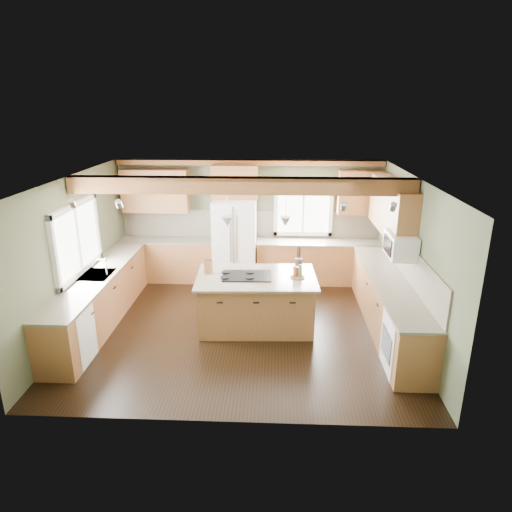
{
  "coord_description": "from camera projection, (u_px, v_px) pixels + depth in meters",
  "views": [
    {
      "loc": [
        0.57,
        -7.14,
        3.74
      ],
      "look_at": [
        0.23,
        0.3,
        1.21
      ],
      "focal_mm": 32.0,
      "sensor_mm": 36.0,
      "label": 1
    }
  ],
  "objects": [
    {
      "name": "backsplash_right",
      "position": [
        410.0,
        263.0,
        7.52
      ],
      "size": [
        0.03,
        3.7,
        0.58
      ],
      "primitive_type": "cube",
      "color": "brown",
      "rests_on": "wall_right"
    },
    {
      "name": "counter_left",
      "position": [
        97.0,
        275.0,
        7.84
      ],
      "size": [
        0.64,
        3.74,
        0.04
      ],
      "primitive_type": "cube",
      "color": "#4E4639",
      "rests_on": "base_cab_left"
    },
    {
      "name": "ceiling",
      "position": [
        240.0,
        178.0,
        7.14
      ],
      "size": [
        5.6,
        5.6,
        0.0
      ],
      "primitive_type": "plane",
      "rotation": [
        3.14,
        0.0,
        0.0
      ],
      "color": "silver",
      "rests_on": "wall_back"
    },
    {
      "name": "refrigerator",
      "position": [
        235.0,
        242.0,
        9.71
      ],
      "size": [
        0.9,
        0.74,
        1.8
      ],
      "primitive_type": "cube",
      "color": "white",
      "rests_on": "floor"
    },
    {
      "name": "pendant_right",
      "position": [
        285.0,
        222.0,
        7.44
      ],
      "size": [
        0.18,
        0.18,
        0.16
      ],
      "primitive_type": "cone",
      "rotation": [
        3.14,
        0.0,
        0.0
      ],
      "color": "#B2B2B7",
      "rests_on": "ceiling"
    },
    {
      "name": "ceiling_beam",
      "position": [
        241.0,
        186.0,
        7.26
      ],
      "size": [
        5.55,
        0.26,
        0.26
      ],
      "primitive_type": "cube",
      "color": "brown",
      "rests_on": "ceiling"
    },
    {
      "name": "utensil_crock",
      "position": [
        298.0,
        263.0,
        8.11
      ],
      "size": [
        0.17,
        0.17,
        0.18
      ],
      "primitive_type": "cylinder",
      "rotation": [
        0.0,
        0.0,
        0.34
      ],
      "color": "#49403A",
      "rests_on": "island_top"
    },
    {
      "name": "base_cab_back_left",
      "position": [
        168.0,
        260.0,
        10.0
      ],
      "size": [
        2.02,
        0.6,
        0.88
      ],
      "primitive_type": "cube",
      "color": "brown",
      "rests_on": "floor"
    },
    {
      "name": "sink",
      "position": [
        97.0,
        275.0,
        7.84
      ],
      "size": [
        0.5,
        0.65,
        0.03
      ],
      "primitive_type": "cube",
      "color": "#262628",
      "rests_on": "counter_left"
    },
    {
      "name": "pendant_left",
      "position": [
        227.0,
        222.0,
        7.44
      ],
      "size": [
        0.18,
        0.18,
        0.16
      ],
      "primitive_type": "cone",
      "rotation": [
        3.14,
        0.0,
        0.0
      ],
      "color": "#B2B2B7",
      "rests_on": "ceiling"
    },
    {
      "name": "upper_cab_back_left",
      "position": [
        155.0,
        191.0,
        9.64
      ],
      "size": [
        1.4,
        0.35,
        0.9
      ],
      "primitive_type": "cube",
      "color": "brown",
      "rests_on": "wall_back"
    },
    {
      "name": "base_cab_right",
      "position": [
        388.0,
        305.0,
        7.78
      ],
      "size": [
        0.6,
        3.7,
        0.88
      ],
      "primitive_type": "cube",
      "color": "brown",
      "rests_on": "floor"
    },
    {
      "name": "wall_back",
      "position": [
        250.0,
        220.0,
        9.93
      ],
      "size": [
        5.6,
        0.0,
        5.6
      ],
      "primitive_type": "plane",
      "rotation": [
        1.57,
        0.0,
        0.0
      ],
      "color": "#50573D",
      "rests_on": "ground"
    },
    {
      "name": "dishwasher",
      "position": [
        68.0,
        337.0,
        6.77
      ],
      "size": [
        0.6,
        0.6,
        0.84
      ],
      "primitive_type": "cube",
      "color": "white",
      "rests_on": "floor"
    },
    {
      "name": "knife_block",
      "position": [
        208.0,
        267.0,
        7.86
      ],
      "size": [
        0.14,
        0.11,
        0.21
      ],
      "primitive_type": "cube",
      "rotation": [
        0.0,
        0.0,
        -0.15
      ],
      "color": "brown",
      "rests_on": "island_top"
    },
    {
      "name": "island_top",
      "position": [
        256.0,
        277.0,
        7.76
      ],
      "size": [
        2.08,
        1.37,
        0.04
      ],
      "primitive_type": "cube",
      "rotation": [
        0.0,
        0.0,
        0.04
      ],
      "color": "#4E4639",
      "rests_on": "island"
    },
    {
      "name": "microwave",
      "position": [
        401.0,
        245.0,
        7.32
      ],
      "size": [
        0.4,
        0.7,
        0.38
      ],
      "primitive_type": "cube",
      "color": "white",
      "rests_on": "wall_right"
    },
    {
      "name": "window_left",
      "position": [
        76.0,
        239.0,
        7.65
      ],
      "size": [
        0.04,
        1.6,
        1.05
      ],
      "primitive_type": "cube",
      "color": "white",
      "rests_on": "wall_left"
    },
    {
      "name": "island",
      "position": [
        256.0,
        302.0,
        7.9
      ],
      "size": [
        1.95,
        1.24,
        0.88
      ],
      "primitive_type": "cube",
      "rotation": [
        0.0,
        0.0,
        0.04
      ],
      "color": "brown",
      "rests_on": "floor"
    },
    {
      "name": "bottle_tray",
      "position": [
        298.0,
        271.0,
        7.65
      ],
      "size": [
        0.31,
        0.31,
        0.23
      ],
      "primitive_type": null,
      "rotation": [
        0.0,
        0.0,
        0.29
      ],
      "color": "brown",
      "rests_on": "island_top"
    },
    {
      "name": "floor",
      "position": [
        242.0,
        327.0,
        7.98
      ],
      "size": [
        5.6,
        5.6,
        0.0
      ],
      "primitive_type": "plane",
      "color": "black",
      "rests_on": "ground"
    },
    {
      "name": "counter_back_right",
      "position": [
        319.0,
        242.0,
        9.71
      ],
      "size": [
        2.66,
        0.64,
        0.04
      ],
      "primitive_type": "cube",
      "color": "#4E4639",
      "rests_on": "base_cab_back_right"
    },
    {
      "name": "faucet",
      "position": [
        106.0,
        267.0,
        7.79
      ],
      "size": [
        0.02,
        0.02,
        0.28
      ],
      "primitive_type": "cylinder",
      "color": "#B2B2B7",
      "rests_on": "sink"
    },
    {
      "name": "window_back",
      "position": [
        303.0,
        209.0,
        9.78
      ],
      "size": [
        1.1,
        0.04,
        1.0
      ],
      "primitive_type": "cube",
      "color": "white",
      "rests_on": "wall_back"
    },
    {
      "name": "base_cab_left",
      "position": [
        100.0,
        300.0,
        7.99
      ],
      "size": [
        0.6,
        3.7,
        0.88
      ],
      "primitive_type": "cube",
      "color": "brown",
      "rests_on": "floor"
    },
    {
      "name": "upper_cab_over_fridge",
      "position": [
        235.0,
        182.0,
        9.5
      ],
      "size": [
        0.96,
        0.35,
        0.7
      ],
      "primitive_type": "cube",
      "color": "brown",
      "rests_on": "wall_back"
    },
    {
      "name": "counter_back_left",
      "position": [
        167.0,
        240.0,
        9.85
      ],
      "size": [
        2.06,
        0.64,
        0.04
      ],
      "primitive_type": "cube",
      "color": "#4E4639",
      "rests_on": "base_cab_back_left"
    },
    {
      "name": "upper_cab_right",
      "position": [
        392.0,
        208.0,
        8.09
      ],
      "size": [
        0.35,
        2.2,
        0.9
      ],
      "primitive_type": "cube",
      "color": "brown",
      "rests_on": "wall_right"
    },
    {
      "name": "wall_left",
      "position": [
        76.0,
        254.0,
        7.68
      ],
      "size": [
        0.0,
        5.0,
        5.0
      ],
      "primitive_type": "plane",
      "rotation": [
        1.57,
        0.0,
        1.57
      ],
      "color": "#50573D",
      "rests_on": "ground"
    },
    {
      "name": "soffit_trim",
      "position": [
        249.0,
        163.0,
        9.43
      ],
      "size": [
        5.55,
        0.2,
        0.1
      ],
      "primitive_type": "cube",
      "color": "brown",
      "rests_on": "ceiling"
    },
    {
      "name": "upper_cab_back_corner",
      "position": [
        360.0,
        192.0,
        9.45
      ],
      "size": [
        0.9,
        0.35,
        0.9
      ],
      "primitive_type": "cube",
      "color": "brown",
      "rests_on": "wall_back"
    },
    {
      "name": "base_cab_back_right",
      "position": [
        318.0,
        262.0,
        9.85
      ],
      "size": [
        2.62,
        0.6,
        0.88
      ],
      "primitive_type": "cube",
      "color": "brown",
      "rests_on": "floor"
    },
    {
      "name": "counter_right",
      "position": [
        390.0,
        280.0,
        7.63
      ],
      "size": [
        0.64,
        3.74,
        0.04
      ],
      "primitive_type": "cube",
      "color": "#4E4639",
      "rests_on": "base_cab_right"
    },
    {
      "name": "oven",
      "position": [
        408.0,
        344.0,
        6.55
      ],
      "size": [
        0.6,
        0.72,
        0.84
      ],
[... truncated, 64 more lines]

